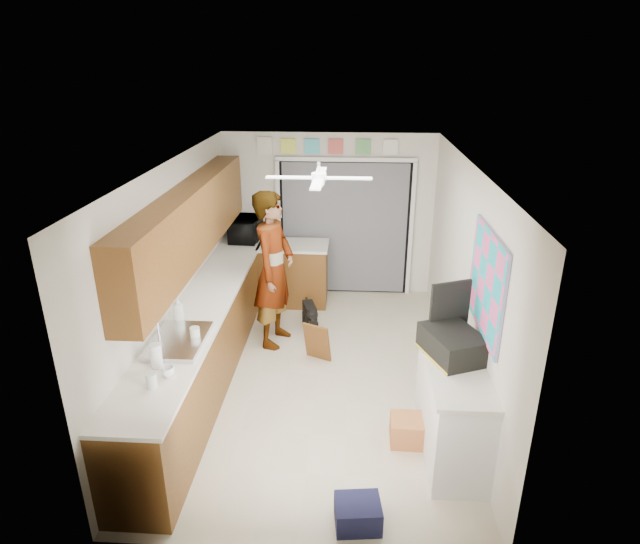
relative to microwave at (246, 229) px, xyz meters
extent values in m
plane|color=#C0B69B|center=(1.23, -2.16, -1.11)|extent=(5.00, 5.00, 0.00)
plane|color=white|center=(1.23, -2.16, 1.39)|extent=(5.00, 5.00, 0.00)
plane|color=silver|center=(1.23, 0.34, 0.14)|extent=(3.20, 0.00, 3.20)
plane|color=silver|center=(1.23, -4.66, 0.14)|extent=(3.20, 0.00, 3.20)
plane|color=silver|center=(-0.37, -2.16, 0.14)|extent=(0.00, 5.00, 5.00)
plane|color=silver|center=(2.83, -2.16, 0.14)|extent=(0.00, 5.00, 5.00)
cube|color=brown|center=(-0.07, -2.16, -0.66)|extent=(0.60, 4.80, 0.90)
cube|color=white|center=(-0.06, -2.16, -0.19)|extent=(0.62, 4.80, 0.04)
cube|color=brown|center=(-0.21, -1.96, 0.69)|extent=(0.32, 4.00, 0.80)
cube|color=silver|center=(-0.06, -3.16, -0.16)|extent=(0.50, 0.76, 0.06)
cylinder|color=silver|center=(-0.25, -3.16, -0.06)|extent=(0.03, 0.03, 0.22)
cube|color=brown|center=(0.73, -0.16, -0.66)|extent=(1.00, 0.60, 0.90)
cube|color=white|center=(0.73, -0.16, -0.19)|extent=(1.04, 0.64, 0.04)
cube|color=black|center=(1.48, 0.31, -0.06)|extent=(2.00, 0.06, 2.10)
cube|color=slate|center=(1.48, 0.27, -0.06)|extent=(1.90, 0.03, 2.05)
cube|color=white|center=(0.46, 0.28, -0.06)|extent=(0.06, 0.04, 2.10)
cube|color=white|center=(2.50, 0.28, -0.06)|extent=(0.06, 0.04, 2.10)
cube|color=white|center=(1.48, 0.28, 1.01)|extent=(2.10, 0.04, 0.06)
cube|color=#DDEB4E|center=(0.63, 0.31, 1.19)|extent=(0.22, 0.02, 0.22)
cube|color=#4DC1CE|center=(0.98, 0.31, 1.19)|extent=(0.22, 0.02, 0.22)
cube|color=#CB524C|center=(1.33, 0.31, 1.19)|extent=(0.22, 0.02, 0.22)
cube|color=#5FA65F|center=(1.73, 0.31, 1.19)|extent=(0.22, 0.02, 0.22)
cube|color=white|center=(2.13, 0.31, 1.19)|extent=(0.22, 0.02, 0.22)
cube|color=silver|center=(0.28, 0.31, 1.19)|extent=(0.22, 0.02, 0.26)
cube|color=white|center=(2.58, -3.36, -0.66)|extent=(0.50, 1.40, 0.90)
cube|color=white|center=(2.57, -3.36, -0.19)|extent=(0.54, 1.44, 0.04)
cube|color=#EA569C|center=(2.81, -3.16, 0.54)|extent=(0.03, 1.15, 0.95)
cube|color=white|center=(1.23, -1.96, 1.21)|extent=(1.14, 1.14, 0.24)
imported|color=black|center=(0.00, 0.00, 0.00)|extent=(0.44, 0.63, 0.34)
imported|color=silver|center=(-0.18, -2.73, -0.02)|extent=(0.13, 0.13, 0.30)
imported|color=white|center=(0.03, -3.74, -0.13)|extent=(0.13, 0.13, 0.09)
cylinder|color=silver|center=(0.09, -3.09, -0.10)|extent=(0.12, 0.12, 0.13)
cylinder|color=silver|center=(-0.04, -3.92, -0.10)|extent=(0.10, 0.10, 0.14)
cylinder|color=white|center=(-0.11, -3.60, -0.06)|extent=(0.12, 0.12, 0.23)
cube|color=black|center=(2.55, -3.24, -0.04)|extent=(0.63, 0.71, 0.25)
cube|color=yellow|center=(2.55, -3.24, -0.15)|extent=(0.63, 0.70, 0.02)
cube|color=black|center=(2.55, -2.95, 0.21)|extent=(0.40, 0.19, 0.50)
cube|color=#C1673C|center=(2.23, -3.32, -0.98)|extent=(0.43, 0.32, 0.26)
cube|color=#161838|center=(1.70, -4.36, -1.00)|extent=(0.40, 0.34, 0.22)
cube|color=brown|center=(1.20, -1.86, -0.85)|extent=(0.36, 0.26, 0.51)
imported|color=white|center=(0.63, -1.40, -0.09)|extent=(0.64, 0.83, 2.04)
cube|color=black|center=(1.04, -0.98, -0.92)|extent=(0.34, 0.53, 0.39)
camera|label=1|loc=(1.61, -7.62, 2.42)|focal=30.00mm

